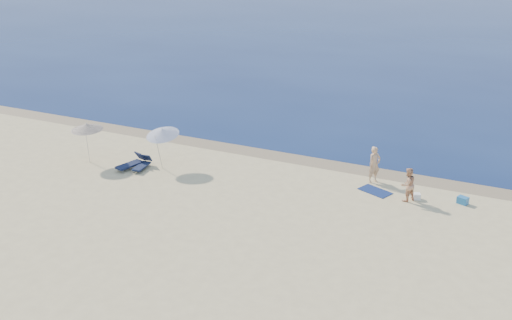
{
  "coord_description": "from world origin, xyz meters",
  "views": [
    {
      "loc": [
        10.19,
        -12.53,
        13.75
      ],
      "look_at": [
        -2.96,
        16.0,
        1.0
      ],
      "focal_mm": 45.0,
      "sensor_mm": 36.0,
      "label": 1
    }
  ],
  "objects_px": {
    "person_left": "(374,165)",
    "umbrella_near": "(162,132)",
    "blue_cooler": "(463,200)",
    "person_right": "(408,185)"
  },
  "relations": [
    {
      "from": "person_right",
      "to": "umbrella_near",
      "type": "xyz_separation_m",
      "value": [
        -13.18,
        -1.32,
        1.18
      ]
    },
    {
      "from": "umbrella_near",
      "to": "person_right",
      "type": "bearing_deg",
      "value": 14.7
    },
    {
      "from": "person_right",
      "to": "umbrella_near",
      "type": "height_order",
      "value": "umbrella_near"
    },
    {
      "from": "person_right",
      "to": "person_left",
      "type": "bearing_deg",
      "value": -89.28
    },
    {
      "from": "person_left",
      "to": "blue_cooler",
      "type": "height_order",
      "value": "person_left"
    },
    {
      "from": "blue_cooler",
      "to": "umbrella_near",
      "type": "relative_size",
      "value": 0.21
    },
    {
      "from": "person_right",
      "to": "umbrella_near",
      "type": "relative_size",
      "value": 0.71
    },
    {
      "from": "person_left",
      "to": "umbrella_near",
      "type": "bearing_deg",
      "value": 141.63
    },
    {
      "from": "person_right",
      "to": "blue_cooler",
      "type": "xyz_separation_m",
      "value": [
        2.57,
        0.8,
        -0.68
      ]
    },
    {
      "from": "person_left",
      "to": "blue_cooler",
      "type": "xyz_separation_m",
      "value": [
        4.65,
        -0.72,
        -0.8
      ]
    }
  ]
}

